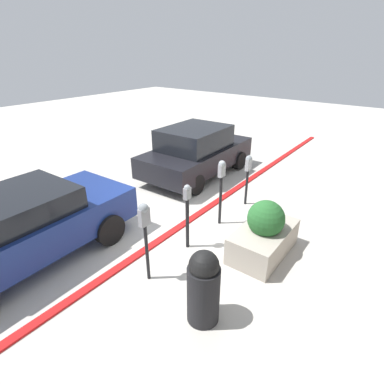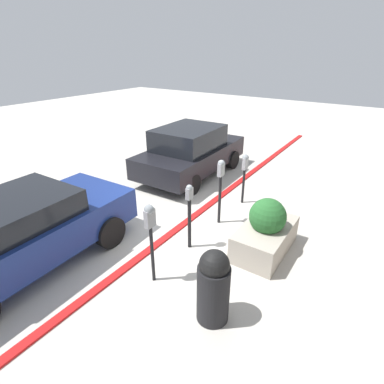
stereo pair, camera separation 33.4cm
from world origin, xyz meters
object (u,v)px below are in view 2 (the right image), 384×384
trash_bin (213,286)px  parking_meter_middle (221,180)px  planter_box (266,232)px  parked_car_middle (191,151)px  parked_car_front (20,231)px  parking_meter_fourth (245,168)px  parking_meter_second (189,209)px  parking_meter_nearest (150,226)px

trash_bin → parking_meter_middle: bearing=27.4°
planter_box → parked_car_middle: 4.36m
parked_car_front → parking_meter_middle: bearing=-35.2°
parking_meter_fourth → trash_bin: size_ratio=1.10×
parking_meter_second → planter_box: (0.75, -1.32, -0.44)m
parking_meter_middle → planter_box: 1.51m
parking_meter_second → parked_car_middle: parked_car_middle is taller
parking_meter_second → trash_bin: 1.86m
parking_meter_nearest → planter_box: parking_meter_nearest is taller
parking_meter_middle → parked_car_front: parking_meter_middle is taller
parking_meter_nearest → parking_meter_second: bearing=1.6°
parking_meter_nearest → trash_bin: parking_meter_nearest is taller
parking_meter_second → parking_meter_fourth: size_ratio=1.05×
parked_car_front → trash_bin: bearing=-77.7°
parking_meter_nearest → trash_bin: bearing=-95.7°
parking_meter_fourth → planter_box: 2.17m
parking_meter_middle → parking_meter_nearest: bearing=-179.8°
parking_meter_nearest → trash_bin: (-0.13, -1.28, -0.50)m
planter_box → parked_car_middle: size_ratio=0.39×
parking_meter_nearest → parked_car_middle: parked_car_middle is taller
parked_car_front → planter_box: bearing=-52.1°
parked_car_front → parking_meter_fourth: bearing=-27.8°
parking_meter_second → parked_car_middle: 3.96m
parking_meter_middle → parked_car_middle: 3.08m
planter_box → parked_car_front: size_ratio=0.37×
parking_meter_nearest → planter_box: 2.40m
parking_meter_middle → parked_car_middle: parked_car_middle is taller
parking_meter_second → planter_box: 1.58m
parked_car_front → parking_meter_nearest: bearing=-67.4°
planter_box → parked_car_middle: parked_car_middle is taller
planter_box → trash_bin: trash_bin is taller
parking_meter_nearest → parked_car_front: bearing=114.6°
parking_meter_second → parked_car_front: parked_car_front is taller
parking_meter_fourth → parking_meter_middle: bearing=179.2°
parking_meter_nearest → parking_meter_fourth: size_ratio=1.12×
trash_bin → parked_car_middle: bearing=37.5°
parking_meter_middle → planter_box: (-0.44, -1.30, -0.64)m
planter_box → trash_bin: (-2.04, 0.01, 0.17)m
parking_meter_middle → trash_bin: (-2.48, -1.29, -0.47)m
parking_meter_middle → parking_meter_second: bearing=178.8°
parking_meter_middle → parking_meter_fourth: 1.24m
parking_meter_second → parking_meter_middle: size_ratio=0.90×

